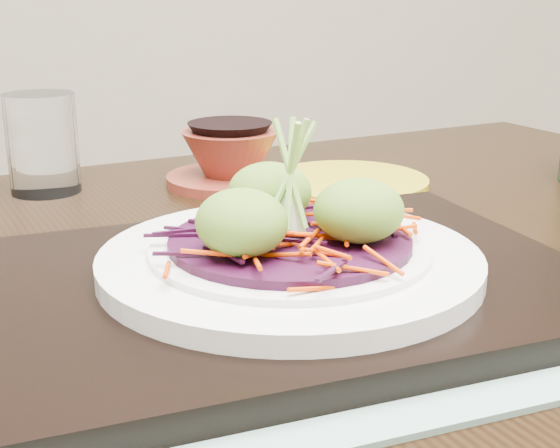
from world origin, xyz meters
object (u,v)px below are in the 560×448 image
object	(u,v)px
serving_tray	(290,284)
terracotta_bowl_set	(231,160)
dining_table	(268,397)
water_glass	(43,143)
white_plate	(290,260)
yellow_plate	(348,182)

from	to	relation	value
serving_tray	terracotta_bowl_set	world-z (taller)	terracotta_bowl_set
dining_table	water_glass	xyz separation A→B (m)	(-0.14, 0.30, 0.15)
dining_table	white_plate	xyz separation A→B (m)	(-0.00, -0.05, 0.13)
water_glass	yellow_plate	size ratio (longest dim) A/B	0.60
white_plate	water_glass	xyz separation A→B (m)	(-0.14, 0.36, 0.02)
white_plate	yellow_plate	bearing A→B (deg)	58.81
white_plate	yellow_plate	xyz separation A→B (m)	(0.16, 0.27, -0.03)
dining_table	terracotta_bowl_set	world-z (taller)	terracotta_bowl_set
white_plate	terracotta_bowl_set	distance (m)	0.33
serving_tray	yellow_plate	bearing A→B (deg)	57.03
serving_tray	white_plate	size ratio (longest dim) A/B	1.54
serving_tray	water_glass	bearing A→B (deg)	109.52
terracotta_bowl_set	yellow_plate	xyz separation A→B (m)	(0.11, -0.05, -0.02)
terracotta_bowl_set	white_plate	bearing A→B (deg)	-98.86
serving_tray	water_glass	world-z (taller)	water_glass
dining_table	yellow_plate	size ratio (longest dim) A/B	7.97
terracotta_bowl_set	dining_table	bearing A→B (deg)	-100.17
yellow_plate	white_plate	bearing A→B (deg)	-121.19
water_glass	terracotta_bowl_set	xyz separation A→B (m)	(0.19, -0.03, -0.03)
dining_table	terracotta_bowl_set	xyz separation A→B (m)	(0.05, 0.27, 0.13)
serving_tray	water_glass	distance (m)	0.39
dining_table	serving_tray	world-z (taller)	serving_tray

